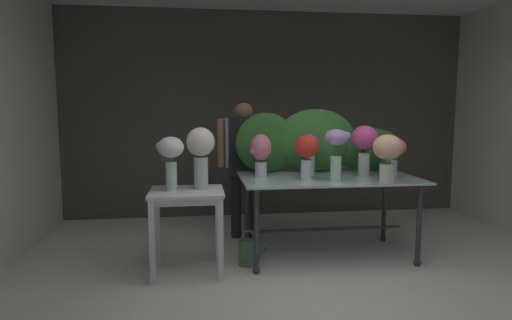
% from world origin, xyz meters
% --- Properties ---
extents(ground_plane, '(7.43, 7.43, 0.00)m').
position_xyz_m(ground_plane, '(0.00, 1.66, 0.00)').
color(ground_plane, silver).
extents(wall_back, '(5.72, 0.12, 2.82)m').
position_xyz_m(wall_back, '(0.00, 3.31, 1.41)').
color(wall_back, '#4C4742').
rests_on(wall_back, ground).
extents(display_table_glass, '(1.76, 0.99, 0.83)m').
position_xyz_m(display_table_glass, '(0.32, 1.42, 0.70)').
color(display_table_glass, silver).
rests_on(display_table_glass, ground).
extents(side_table_white, '(0.66, 0.56, 0.77)m').
position_xyz_m(side_table_white, '(-1.08, 1.14, 0.66)').
color(side_table_white, white).
rests_on(side_table_white, ground).
extents(florist, '(0.61, 0.24, 1.59)m').
position_xyz_m(florist, '(-0.45, 2.18, 0.98)').
color(florist, '#232328').
rests_on(florist, ground).
extents(foliage_backdrop, '(1.88, 0.31, 0.68)m').
position_xyz_m(foliage_backdrop, '(0.33, 1.80, 1.13)').
color(foliage_backdrop, '#2D6028').
rests_on(foliage_backdrop, display_table_glass).
extents(vase_magenta_freesia, '(0.18, 0.18, 0.43)m').
position_xyz_m(vase_magenta_freesia, '(0.16, 1.55, 1.08)').
color(vase_magenta_freesia, silver).
rests_on(vase_magenta_freesia, display_table_glass).
extents(vase_scarlet_tulips, '(0.23, 0.22, 0.43)m').
position_xyz_m(vase_scarlet_tulips, '(0.05, 1.27, 1.09)').
color(vase_scarlet_tulips, silver).
rests_on(vase_scarlet_tulips, display_table_glass).
extents(vase_peach_anemones, '(0.27, 0.27, 0.45)m').
position_xyz_m(vase_peach_anemones, '(0.75, 1.02, 1.10)').
color(vase_peach_anemones, silver).
rests_on(vase_peach_anemones, display_table_glass).
extents(vase_lilac_carnations, '(0.24, 0.22, 0.49)m').
position_xyz_m(vase_lilac_carnations, '(0.32, 1.17, 1.14)').
color(vase_lilac_carnations, silver).
rests_on(vase_lilac_carnations, display_table_glass).
extents(vase_coral_stock, '(0.29, 0.27, 0.40)m').
position_xyz_m(vase_coral_stock, '(0.94, 1.34, 1.08)').
color(vase_coral_stock, silver).
rests_on(vase_coral_stock, display_table_glass).
extents(vase_rosy_hydrangea, '(0.22, 0.21, 0.43)m').
position_xyz_m(vase_rosy_hydrangea, '(-0.35, 1.53, 1.07)').
color(vase_rosy_hydrangea, silver).
rests_on(vase_rosy_hydrangea, display_table_glass).
extents(vase_fuchsia_peonies, '(0.26, 0.26, 0.51)m').
position_xyz_m(vase_fuchsia_peonies, '(0.69, 1.43, 1.15)').
color(vase_fuchsia_peonies, silver).
rests_on(vase_fuchsia_peonies, display_table_glass).
extents(vase_white_roses_tall, '(0.25, 0.23, 0.49)m').
position_xyz_m(vase_white_roses_tall, '(-1.22, 1.14, 1.09)').
color(vase_white_roses_tall, silver).
rests_on(vase_white_roses_tall, side_table_white).
extents(vase_cream_lisianthus_tall, '(0.26, 0.26, 0.56)m').
position_xyz_m(vase_cream_lisianthus_tall, '(-0.95, 1.19, 1.12)').
color(vase_cream_lisianthus_tall, silver).
rests_on(vase_cream_lisianthus_tall, side_table_white).
extents(watering_can, '(0.35, 0.18, 0.34)m').
position_xyz_m(watering_can, '(-0.51, 1.27, 0.13)').
color(watering_can, '#4C704C').
rests_on(watering_can, ground).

